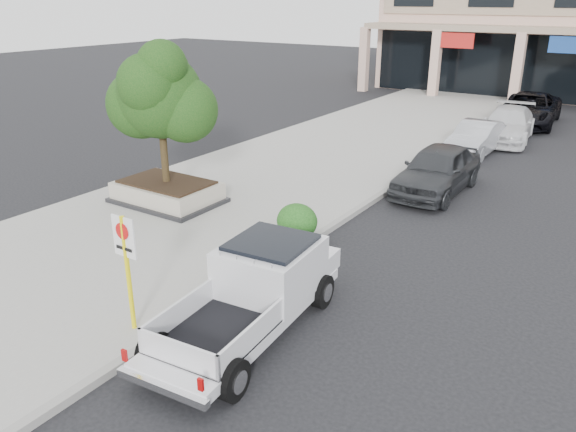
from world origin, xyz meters
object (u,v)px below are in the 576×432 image
(no_parking_sign, at_px, (126,258))
(curb_car_c, at_px, (508,124))
(curb_car_d, at_px, (529,109))
(curb_car_a, at_px, (437,170))
(pickup_truck, at_px, (246,297))
(curb_car_b, at_px, (476,138))
(planter_tree, at_px, (167,95))
(planter, at_px, (167,192))

(no_parking_sign, xyz_separation_m, curb_car_c, (2.02, 20.21, -0.90))
(curb_car_d, bearing_deg, curb_car_a, -94.41)
(curb_car_c, bearing_deg, pickup_truck, -96.75)
(no_parking_sign, distance_m, pickup_truck, 2.32)
(curb_car_a, bearing_deg, curb_car_d, 89.61)
(curb_car_a, xyz_separation_m, curb_car_b, (-0.36, 5.67, -0.12))
(pickup_truck, height_order, curb_car_c, pickup_truck)
(planter_tree, relative_size, curb_car_d, 0.70)
(planter_tree, bearing_deg, curb_car_d, 70.76)
(no_parking_sign, relative_size, curb_car_d, 0.40)
(curb_car_a, xyz_separation_m, curb_car_c, (0.14, 8.80, -0.05))
(curb_car_b, bearing_deg, no_parking_sign, -93.32)
(no_parking_sign, bearing_deg, pickup_truck, 34.68)
(curb_car_c, relative_size, curb_car_d, 0.88)
(no_parking_sign, height_order, pickup_truck, no_parking_sign)
(no_parking_sign, distance_m, curb_car_c, 20.33)
(planter, relative_size, curb_car_a, 0.69)
(curb_car_c, bearing_deg, curb_car_b, -105.21)
(planter_tree, height_order, no_parking_sign, planter_tree)
(no_parking_sign, bearing_deg, curb_car_d, 85.14)
(planter, bearing_deg, curb_car_a, 42.48)
(curb_car_b, xyz_separation_m, curb_car_d, (0.55, 7.19, 0.13))
(curb_car_b, distance_m, curb_car_c, 3.17)
(planter_tree, bearing_deg, pickup_truck, -35.42)
(planter, xyz_separation_m, curb_car_c, (6.59, 14.70, 0.26))
(planter, xyz_separation_m, pickup_truck, (6.35, -4.27, 0.33))
(planter_tree, xyz_separation_m, curb_car_a, (6.31, 5.75, -2.63))
(planter_tree, xyz_separation_m, curb_car_c, (6.45, 14.55, -2.68))
(planter_tree, bearing_deg, no_parking_sign, -51.92)
(no_parking_sign, bearing_deg, planter_tree, 128.08)
(pickup_truck, relative_size, curb_car_c, 1.01)
(pickup_truck, height_order, curb_car_a, pickup_truck)
(no_parking_sign, height_order, curb_car_b, no_parking_sign)
(planter, bearing_deg, planter_tree, 48.97)
(planter_tree, bearing_deg, curb_car_a, 42.32)
(planter_tree, bearing_deg, planter, -131.03)
(planter, distance_m, no_parking_sign, 7.24)
(planter, height_order, pickup_truck, pickup_truck)
(curb_car_b, relative_size, curb_car_c, 0.80)
(curb_car_c, bearing_deg, planter_tree, -119.95)
(no_parking_sign, height_order, curb_car_a, no_parking_sign)
(planter_tree, relative_size, curb_car_b, 0.99)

